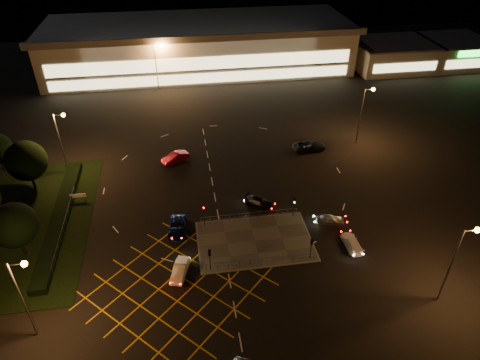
{
  "coord_description": "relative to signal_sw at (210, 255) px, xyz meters",
  "views": [
    {
      "loc": [
        -5.94,
        -41.14,
        37.16
      ],
      "look_at": [
        1.8,
        8.88,
        2.0
      ],
      "focal_mm": 32.0,
      "sensor_mm": 36.0,
      "label": 1
    }
  ],
  "objects": [
    {
      "name": "streetlight_far_right",
      "position": [
        34.44,
        55.99,
        4.2
      ],
      "size": [
        1.78,
        0.56,
        10.03
      ],
      "color": "slate",
      "rests_on": "ground"
    },
    {
      "name": "tree_e",
      "position": [
        -22.0,
        5.99,
        2.28
      ],
      "size": [
        5.4,
        5.4,
        7.35
      ],
      "color": "black",
      "rests_on": "ground"
    },
    {
      "name": "tree_c",
      "position": [
        -24.0,
        19.99,
        2.59
      ],
      "size": [
        5.76,
        5.76,
        7.84
      ],
      "color": "black",
      "rests_on": "ground"
    },
    {
      "name": "signal_se",
      "position": [
        12.0,
        0.0,
        0.0
      ],
      "size": [
        0.28,
        0.3,
        3.15
      ],
      "rotation": [
        0.0,
        0.0,
        3.14
      ],
      "color": "black",
      "rests_on": "pedestrian_island"
    },
    {
      "name": "retail_unit_b",
      "position": [
        66.0,
        59.95,
        0.85
      ],
      "size": [
        14.8,
        14.8,
        6.35
      ],
      "color": "beige",
      "rests_on": "ground"
    },
    {
      "name": "signal_sw",
      "position": [
        0.0,
        0.0,
        0.0
      ],
      "size": [
        0.28,
        0.3,
        3.15
      ],
      "rotation": [
        0.0,
        0.0,
        3.14
      ],
      "color": "black",
      "rests_on": "pedestrian_island"
    },
    {
      "name": "car_far_dkgrey",
      "position": [
        7.95,
        10.99,
        -1.73
      ],
      "size": [
        4.61,
        4.01,
        1.28
      ],
      "primitive_type": "imported",
      "rotation": [
        0.0,
        0.0,
        0.95
      ],
      "color": "black",
      "rests_on": "ground"
    },
    {
      "name": "pedestrian_island",
      "position": [
        6.0,
        3.99,
        -2.31
      ],
      "size": [
        14.0,
        9.0,
        0.12
      ],
      "primitive_type": "cube",
      "color": "#4C4944",
      "rests_on": "ground"
    },
    {
      "name": "streetlight_far_left",
      "position": [
        -5.56,
        53.99,
        4.2
      ],
      "size": [
        1.78,
        0.56,
        10.03
      ],
      "color": "slate",
      "rests_on": "ground"
    },
    {
      "name": "streetlight_se",
      "position": [
        24.44,
        -8.01,
        4.2
      ],
      "size": [
        1.78,
        0.56,
        10.03
      ],
      "color": "slate",
      "rests_on": "ground"
    },
    {
      "name": "car_east_grey",
      "position": [
        19.18,
        24.76,
        -1.59
      ],
      "size": [
        5.8,
        3.12,
        1.55
      ],
      "primitive_type": "imported",
      "rotation": [
        0.0,
        0.0,
        1.67
      ],
      "color": "black",
      "rests_on": "ground"
    },
    {
      "name": "signal_nw",
      "position": [
        0.0,
        7.99,
        0.0
      ],
      "size": [
        0.28,
        0.3,
        3.15
      ],
      "color": "black",
      "rests_on": "pedestrian_island"
    },
    {
      "name": "streetlight_sw",
      "position": [
        -17.56,
        -6.01,
        4.2
      ],
      "size": [
        1.78,
        0.56,
        10.03
      ],
      "color": "slate",
      "rests_on": "ground"
    },
    {
      "name": "car_queue_white",
      "position": [
        -3.5,
        -0.11,
        -1.69
      ],
      "size": [
        2.55,
        4.32,
        1.35
      ],
      "primitive_type": "imported",
      "rotation": [
        0.0,
        0.0,
        5.99
      ],
      "color": "white",
      "rests_on": "ground"
    },
    {
      "name": "streetlight_ne",
      "position": [
        28.44,
        25.99,
        4.2
      ],
      "size": [
        1.78,
        0.56,
        10.03
      ],
      "color": "slate",
      "rests_on": "ground"
    },
    {
      "name": "signal_ne",
      "position": [
        12.0,
        7.99,
        0.0
      ],
      "size": [
        0.28,
        0.3,
        3.15
      ],
      "color": "black",
      "rests_on": "pedestrian_island"
    },
    {
      "name": "retail_unit_a",
      "position": [
        50.0,
        59.97,
        0.85
      ],
      "size": [
        18.8,
        14.8,
        6.35
      ],
      "color": "beige",
      "rests_on": "ground"
    },
    {
      "name": "grass_verge",
      "position": [
        -24.0,
        11.99,
        -2.33
      ],
      "size": [
        18.0,
        30.0,
        0.08
      ],
      "primitive_type": "cube",
      "color": "black",
      "rests_on": "ground"
    },
    {
      "name": "ground",
      "position": [
        4.0,
        5.99,
        -2.37
      ],
      "size": [
        180.0,
        180.0,
        0.0
      ],
      "primitive_type": "plane",
      "color": "black",
      "rests_on": "ground"
    },
    {
      "name": "car_left_blue",
      "position": [
        -3.5,
        7.4,
        -1.69
      ],
      "size": [
        2.69,
        5.09,
        1.36
      ],
      "primitive_type": "imported",
      "rotation": [
        0.0,
        0.0,
        6.19
      ],
      "color": "navy",
      "rests_on": "ground"
    },
    {
      "name": "car_circ_red",
      "position": [
        -3.3,
        24.62,
        -1.63
      ],
      "size": [
        4.69,
        3.53,
        1.48
      ],
      "primitive_type": "imported",
      "rotation": [
        0.0,
        0.0,
        5.21
      ],
      "color": "maroon",
      "rests_on": "ground"
    },
    {
      "name": "streetlight_nw",
      "position": [
        -19.56,
        23.99,
        4.2
      ],
      "size": [
        1.78,
        0.56,
        10.03
      ],
      "color": "slate",
      "rests_on": "ground"
    },
    {
      "name": "car_right_silver",
      "position": [
        16.53,
        5.97,
        -1.75
      ],
      "size": [
        3.85,
        2.1,
        1.24
      ],
      "primitive_type": "imported",
      "rotation": [
        0.0,
        0.0,
        1.39
      ],
      "color": "#AFB2B7",
      "rests_on": "ground"
    },
    {
      "name": "supermarket",
      "position": [
        4.0,
        67.95,
        2.95
      ],
      "size": [
        72.0,
        26.5,
        10.5
      ],
      "color": "beige",
      "rests_on": "ground"
    },
    {
      "name": "car_approach_white",
      "position": [
        17.71,
        1.24,
        -1.75
      ],
      "size": [
        1.76,
        4.26,
        1.23
      ],
      "primitive_type": "imported",
      "rotation": [
        0.0,
        0.0,
        3.15
      ],
      "color": "white",
      "rests_on": "ground"
    },
    {
      "name": "hedge",
      "position": [
        -19.0,
        11.99,
        -1.87
      ],
      "size": [
        2.0,
        26.0,
        1.0
      ],
      "primitive_type": "cube",
      "color": "black",
      "rests_on": "ground"
    }
  ]
}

